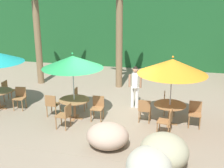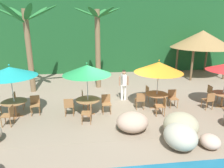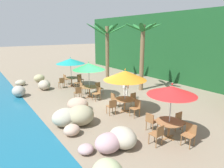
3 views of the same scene
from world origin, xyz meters
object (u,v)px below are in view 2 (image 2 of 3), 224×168
at_px(umbrella_teal, 10,72).
at_px(palapa_hut, 202,39).
at_px(dining_table_teal, 15,104).
at_px(umbrella_orange, 159,67).
at_px(chair_teal_seaward, 35,103).
at_px(dining_table_orange, 157,96).
at_px(chair_orange_inland, 149,93).
at_px(chair_orange_left, 140,100).
at_px(dining_table_red, 223,96).
at_px(chair_green_left, 69,105).
at_px(chair_teal_right, 9,114).
at_px(dining_table_green, 88,102).
at_px(palm_tree_nearest, 27,33).
at_px(chair_green_inland, 85,98).
at_px(chair_teal_inland, 17,99).
at_px(chair_orange_seaward, 173,97).
at_px(chair_red_inland, 211,92).
at_px(palm_tree_second, 98,35).
at_px(chair_green_right, 89,112).
at_px(waiter_in_white, 124,83).
at_px(chair_green_seaward, 106,102).
at_px(chair_red_left, 209,100).

height_order(umbrella_teal, palapa_hut, palapa_hut).
xyz_separation_m(umbrella_teal, dining_table_teal, (0.00, -0.00, -1.48)).
bearing_deg(umbrella_orange, palapa_hut, 47.37).
relative_size(chair_teal_seaward, dining_table_orange, 0.79).
bearing_deg(chair_orange_inland, palapa_hut, 42.23).
relative_size(umbrella_orange, chair_orange_left, 2.80).
bearing_deg(dining_table_red, palapa_hut, 71.09).
distance_m(chair_green_left, palapa_hut, 11.73).
bearing_deg(dining_table_teal, chair_teal_right, -87.41).
height_order(dining_table_green, dining_table_red, same).
height_order(chair_orange_left, palm_tree_nearest, palm_tree_nearest).
relative_size(chair_green_inland, chair_orange_inland, 1.00).
xyz_separation_m(chair_teal_inland, chair_green_inland, (3.26, -0.16, 0.00)).
height_order(chair_orange_seaward, chair_orange_inland, same).
relative_size(dining_table_green, chair_red_inland, 1.26).
relative_size(dining_table_orange, dining_table_red, 1.00).
height_order(dining_table_green, palm_tree_second, palm_tree_second).
relative_size(dining_table_orange, chair_orange_left, 1.26).
xyz_separation_m(dining_table_orange, palm_tree_second, (-2.64, 3.77, 2.75)).
distance_m(chair_teal_inland, chair_green_right, 3.90).
relative_size(dining_table_green, dining_table_orange, 1.00).
relative_size(chair_green_left, palm_tree_nearest, 0.17).
xyz_separation_m(umbrella_teal, waiter_in_white, (5.19, 1.45, -1.11)).
distance_m(umbrella_teal, chair_orange_left, 5.99).
distance_m(chair_teal_right, chair_orange_seaward, 7.53).
xyz_separation_m(umbrella_teal, palapa_hut, (12.03, 6.07, 0.73)).
xyz_separation_m(chair_orange_left, palm_tree_second, (-1.79, 3.85, 2.85)).
height_order(dining_table_teal, palm_tree_nearest, palm_tree_nearest).
bearing_deg(chair_green_right, chair_teal_seaward, 153.50).
xyz_separation_m(dining_table_teal, umbrella_orange, (6.63, 0.20, 1.46)).
bearing_deg(chair_green_inland, umbrella_orange, -7.89).
bearing_deg(chair_teal_seaward, chair_orange_seaward, 0.55).
bearing_deg(dining_table_orange, dining_table_teal, -178.31).
bearing_deg(chair_teal_inland, palm_tree_nearest, 88.05).
relative_size(umbrella_teal, palm_tree_second, 0.49).
distance_m(chair_green_inland, umbrella_orange, 3.89).
bearing_deg(palapa_hut, dining_table_orange, -132.63).
distance_m(chair_green_seaward, chair_red_left, 4.99).
bearing_deg(chair_orange_left, chair_teal_right, -170.36).
xyz_separation_m(umbrella_teal, chair_teal_inland, (-0.16, 0.84, -1.58)).
relative_size(dining_table_green, chair_green_seaward, 1.26).
relative_size(chair_red_inland, chair_red_left, 1.00).
bearing_deg(dining_table_orange, palapa_hut, 47.37).
relative_size(umbrella_orange, dining_table_red, 2.21).
relative_size(dining_table_orange, chair_red_inland, 1.26).
bearing_deg(chair_green_right, waiter_in_white, 51.94).
bearing_deg(dining_table_teal, chair_teal_inland, 100.75).
bearing_deg(dining_table_red, chair_red_inland, 94.35).
bearing_deg(chair_teal_inland, dining_table_red, -5.36).
relative_size(chair_green_left, chair_orange_left, 1.00).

